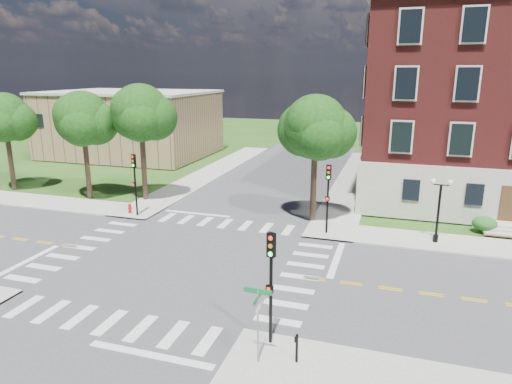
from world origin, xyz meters
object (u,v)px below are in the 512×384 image
(traffic_signal_nw, at_px, (135,177))
(push_button_post, at_px, (297,347))
(twin_lamp_west, at_px, (439,207))
(traffic_signal_ne, at_px, (328,190))
(traffic_signal_se, at_px, (271,274))
(street_sign_pole, at_px, (258,311))
(fire_hydrant, at_px, (130,208))

(traffic_signal_nw, distance_m, push_button_post, 21.53)
(traffic_signal_nw, height_order, twin_lamp_west, traffic_signal_nw)
(traffic_signal_ne, bearing_deg, twin_lamp_west, 3.41)
(traffic_signal_se, distance_m, push_button_post, 2.91)
(street_sign_pole, height_order, push_button_post, street_sign_pole)
(street_sign_pole, xyz_separation_m, fire_hydrant, (-15.30, 15.21, -1.84))
(traffic_signal_nw, bearing_deg, twin_lamp_west, 2.28)
(traffic_signal_ne, distance_m, push_button_post, 15.08)
(twin_lamp_west, bearing_deg, push_button_post, -111.22)
(twin_lamp_west, distance_m, fire_hydrant, 22.74)
(twin_lamp_west, relative_size, fire_hydrant, 5.64)
(traffic_signal_nw, xyz_separation_m, push_button_post, (15.83, -14.40, -2.39))
(twin_lamp_west, relative_size, street_sign_pole, 1.36)
(street_sign_pole, xyz_separation_m, push_button_post, (1.42, 0.42, -1.51))
(traffic_signal_ne, xyz_separation_m, fire_hydrant, (-15.54, -0.05, -2.72))
(traffic_signal_se, relative_size, push_button_post, 4.00)
(traffic_signal_ne, bearing_deg, push_button_post, -85.47)
(traffic_signal_nw, bearing_deg, traffic_signal_ne, 1.73)
(push_button_post, bearing_deg, fire_hydrant, 138.50)
(street_sign_pole, bearing_deg, fire_hydrant, 135.17)
(traffic_signal_se, bearing_deg, fire_hydrant, 138.14)
(traffic_signal_nw, distance_m, street_sign_pole, 20.69)
(fire_hydrant, bearing_deg, traffic_signal_nw, -23.95)
(traffic_signal_ne, bearing_deg, street_sign_pole, -90.90)
(traffic_signal_se, xyz_separation_m, twin_lamp_west, (7.25, 14.27, -0.66))
(street_sign_pole, bearing_deg, twin_lamp_west, 64.91)
(traffic_signal_ne, distance_m, twin_lamp_west, 7.15)
(traffic_signal_se, relative_size, traffic_signal_ne, 1.00)
(traffic_signal_ne, bearing_deg, traffic_signal_se, -90.61)
(traffic_signal_se, relative_size, twin_lamp_west, 1.13)
(street_sign_pole, height_order, fire_hydrant, street_sign_pole)
(traffic_signal_se, xyz_separation_m, traffic_signal_ne, (0.15, 13.84, 0.00))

